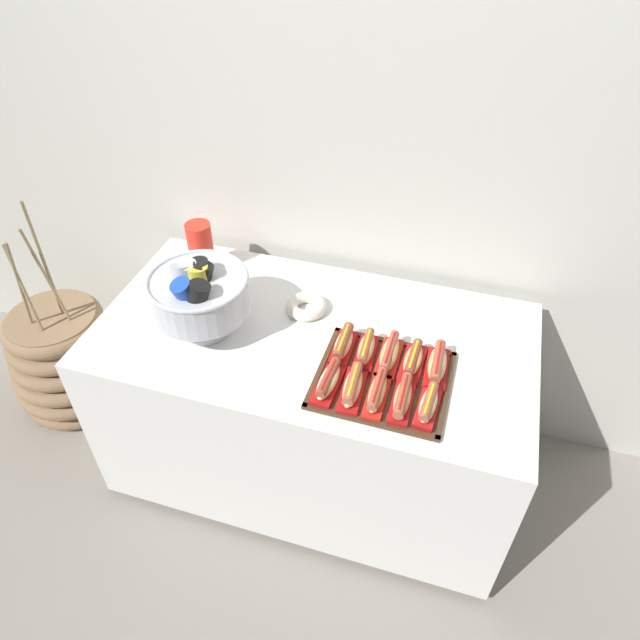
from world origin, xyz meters
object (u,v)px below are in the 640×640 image
Objects in this scene: punch_bowl at (198,293)px; hot_dog_9 at (437,365)px; donut at (306,306)px; hot_dog_5 at (343,345)px; hot_dog_8 at (413,361)px; hot_dog_4 at (428,405)px; cup_stack at (201,248)px; buffet_table at (314,402)px; hot_dog_2 at (377,393)px; hot_dog_1 at (352,387)px; hot_dog_6 at (366,350)px; serving_tray at (383,380)px; floor_vase at (68,359)px; hot_dog_0 at (328,381)px; hot_dog_7 at (389,355)px; hot_dog_3 at (402,399)px.

hot_dog_9 is at bearing 1.82° from punch_bowl.
donut is at bearing 160.74° from hot_dog_9.
hot_dog_5 is 0.23m from hot_dog_8.
cup_stack is at bearing 154.04° from hot_dog_4.
hot_dog_2 is at bearing -40.12° from buffet_table.
hot_dog_6 is at bearing 89.54° from hot_dog_1.
serving_tray is at bearing -5.17° from punch_bowl.
buffet_table is at bearing 14.03° from punch_bowl.
buffet_table is 3.60× the size of serving_tray.
buffet_table is 1.17m from floor_vase.
hot_dog_0 is (-0.15, -0.08, 0.03)m from serving_tray.
hot_dog_2 is 0.17m from hot_dog_7.
hot_dog_3 is 1.10× the size of hot_dog_4.
cup_stack reaches higher than hot_dog_6.
hot_dog_3 is 1.06× the size of hot_dog_6.
buffet_table is at bearing -2.04° from floor_vase.
hot_dog_9 reaches higher than hot_dog_6.
hot_dog_9 is (0.15, 0.08, 0.03)m from serving_tray.
hot_dog_8 is at bearing 2.06° from punch_bowl.
hot_dog_6 is 0.90× the size of hot_dog_9.
punch_bowl is (-0.47, 0.14, 0.12)m from hot_dog_0.
hot_dog_4 is 0.86× the size of hot_dog_7.
hot_dog_0 is at bearing 179.54° from hot_dog_4.
hot_dog_2 is (-0.00, -0.08, 0.03)m from serving_tray.
hot_dog_7 is at bearing 179.54° from hot_dog_9.
hot_dog_3 is 1.21× the size of donut.
donut is (-0.18, 0.33, -0.02)m from hot_dog_0.
hot_dog_2 is 0.98× the size of hot_dog_9.
hot_dog_3 is 0.96m from cup_stack.
hot_dog_3 is at bearing -0.46° from hot_dog_2.
hot_dog_9 is (0.08, 0.16, 0.00)m from hot_dog_3.
hot_dog_8 is (-0.07, 0.17, -0.00)m from hot_dog_4.
hot_dog_7 is at bearing 2.37° from punch_bowl.
serving_tray is 0.12m from hot_dog_6.
buffet_table is at bearing -23.69° from cup_stack.
hot_dog_1 is at bearing -132.74° from serving_tray.
punch_bowl is at bearing -165.97° from buffet_table.
hot_dog_0 is 0.51m from punch_bowl.
punch_bowl is at bearing 174.83° from serving_tray.
cup_stack reaches higher than hot_dog_9.
donut is at bearing 157.56° from hot_dog_8.
floor_vase is at bearing -164.52° from cup_stack.
buffet_table is 0.46m from hot_dog_0.
hot_dog_6 reaches higher than hot_dog_3.
hot_dog_2 is at bearing -132.74° from hot_dog_9.
serving_tray is 0.86m from cup_stack.
hot_dog_2 is 1.09× the size of hot_dog_6.
hot_dog_1 is 0.58m from punch_bowl.
hot_dog_6 is 0.90× the size of hot_dog_7.
hot_dog_6 is at bearing 2.75° from punch_bowl.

